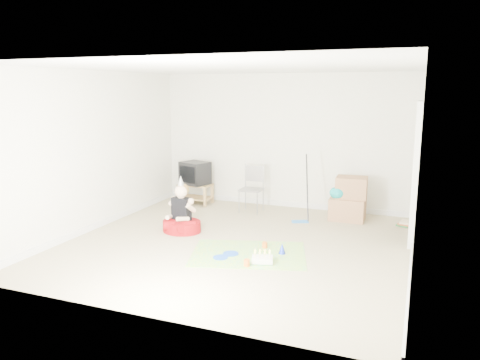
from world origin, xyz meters
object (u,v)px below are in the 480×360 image
(crt_tv, at_px, (195,173))
(folding_chair, at_px, (251,190))
(tv_stand, at_px, (195,192))
(seated_woman, at_px, (182,219))
(cardboard_boxes, at_px, (348,199))
(birthday_cake, at_px, (262,260))

(crt_tv, bearing_deg, folding_chair, 10.06)
(tv_stand, xyz_separation_m, seated_woman, (0.65, -1.81, -0.04))
(cardboard_boxes, bearing_deg, seated_woman, -145.03)
(folding_chair, bearing_deg, tv_stand, 170.60)
(seated_woman, bearing_deg, tv_stand, 109.84)
(folding_chair, bearing_deg, crt_tv, 170.60)
(folding_chair, height_order, birthday_cake, folding_chair)
(crt_tv, distance_m, folding_chair, 1.32)
(crt_tv, distance_m, birthday_cake, 3.60)
(crt_tv, relative_size, seated_woman, 0.56)
(crt_tv, height_order, cardboard_boxes, crt_tv)
(crt_tv, xyz_separation_m, folding_chair, (1.29, -0.21, -0.20))
(cardboard_boxes, relative_size, seated_woman, 0.83)
(birthday_cake, bearing_deg, cardboard_boxes, 73.63)
(tv_stand, bearing_deg, cardboard_boxes, -1.99)
(tv_stand, distance_m, folding_chair, 1.32)
(crt_tv, xyz_separation_m, birthday_cake, (2.33, -2.67, -0.59))
(folding_chair, relative_size, cardboard_boxes, 1.15)
(tv_stand, distance_m, birthday_cake, 3.55)
(seated_woman, height_order, birthday_cake, seated_woman)
(tv_stand, relative_size, seated_woman, 0.70)
(cardboard_boxes, bearing_deg, crt_tv, 178.01)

